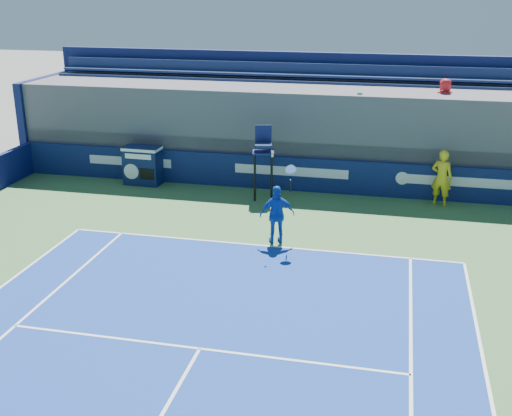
% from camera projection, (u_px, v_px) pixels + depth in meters
% --- Properties ---
extents(ball_person, '(0.78, 0.63, 1.86)m').
position_uv_depth(ball_person, '(442.00, 178.00, 20.79)').
color(ball_person, yellow).
rests_on(ball_person, apron).
extents(back_hoarding, '(20.40, 0.21, 1.20)m').
position_uv_depth(back_hoarding, '(291.00, 174.00, 22.45)').
color(back_hoarding, '#0D1A4A').
rests_on(back_hoarding, ground).
extents(match_clock, '(1.35, 0.78, 1.40)m').
position_uv_depth(match_clock, '(143.00, 164.00, 23.09)').
color(match_clock, '#0D1945').
rests_on(match_clock, ground).
extents(umpire_chair, '(0.83, 0.83, 2.48)m').
position_uv_depth(umpire_chair, '(263.00, 155.00, 21.28)').
color(umpire_chair, black).
rests_on(umpire_chair, ground).
extents(tennis_player, '(1.06, 0.70, 2.57)m').
position_uv_depth(tennis_player, '(277.00, 214.00, 17.78)').
color(tennis_player, '#1548B1').
rests_on(tennis_player, apron).
extents(stadium_seating, '(21.00, 4.05, 4.40)m').
position_uv_depth(stadium_seating, '(301.00, 127.00, 23.92)').
color(stadium_seating, '#55555B').
rests_on(stadium_seating, ground).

